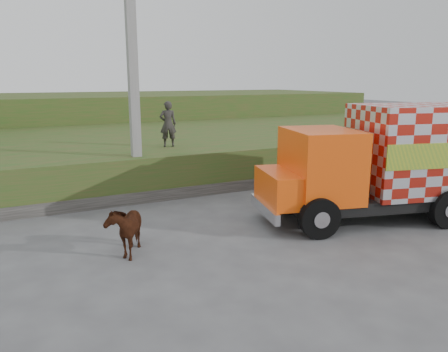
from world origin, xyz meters
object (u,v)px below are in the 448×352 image
pedestrian (168,124)px  cargo_truck (401,161)px  utility_pole (133,78)px  cow (125,228)px

pedestrian → cargo_truck: bearing=139.6°
pedestrian → utility_pole: bearing=58.3°
cargo_truck → cow: cargo_truck is taller
utility_pole → cargo_truck: 8.68m
utility_pole → cow: 5.91m
utility_pole → cargo_truck: (6.37, -5.41, -2.36)m
utility_pole → pedestrian: 2.85m
utility_pole → pedestrian: size_ratio=4.61×
pedestrian → cow: bearing=77.6°
cargo_truck → pedestrian: (-4.69, 6.96, 0.65)m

